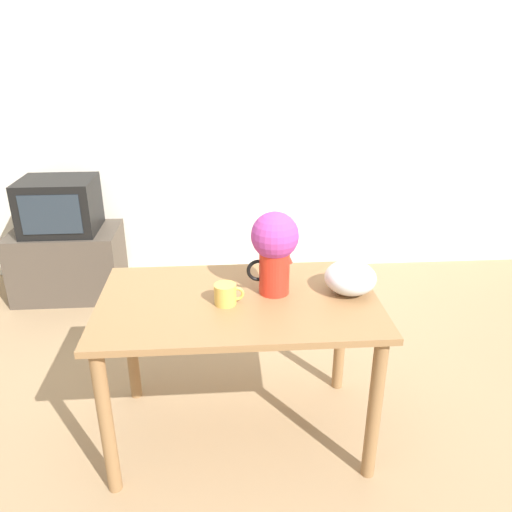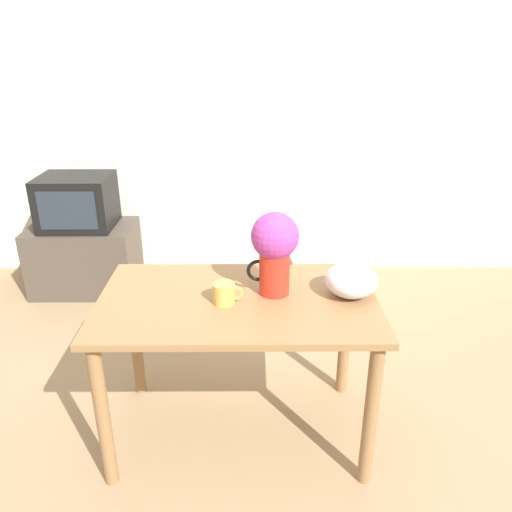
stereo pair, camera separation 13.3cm
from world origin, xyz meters
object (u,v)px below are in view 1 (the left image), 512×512
coffee_mug (226,294)px  white_bowl (350,278)px  flower_vase (275,246)px  tv_set (59,205)px

coffee_mug → white_bowl: bearing=6.4°
flower_vase → coffee_mug: (-0.22, -0.09, -0.18)m
flower_vase → white_bowl: (0.34, -0.03, -0.15)m
white_bowl → tv_set: tv_set is taller
tv_set → white_bowl: bearing=-41.8°
flower_vase → tv_set: (-1.40, 1.53, -0.26)m
flower_vase → white_bowl: size_ratio=1.64×
flower_vase → coffee_mug: bearing=-157.7°
tv_set → coffee_mug: bearing=-54.0°
coffee_mug → tv_set: tv_set is taller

